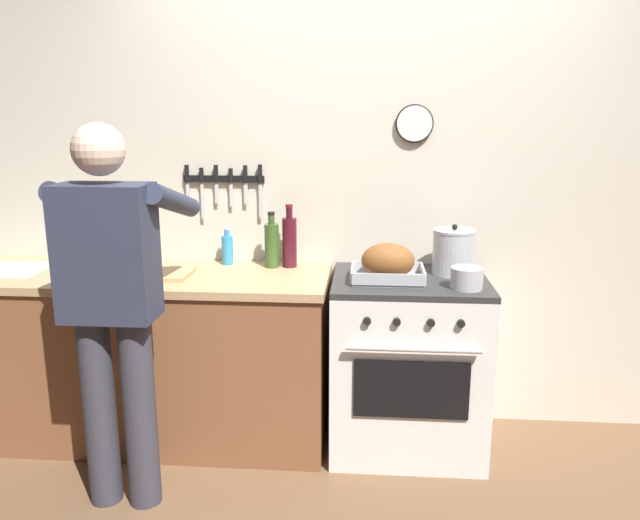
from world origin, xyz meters
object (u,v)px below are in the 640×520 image
stock_pot (454,252)px  bottle_cooking_oil (106,248)px  cutting_board (155,274)px  bottle_olive_oil (272,244)px  saucepan (467,278)px  stove (407,363)px  person_cook (112,295)px  bottle_dish_soap (227,249)px  bottle_wine_red (290,241)px  roasting_pan (388,264)px

stock_pot → bottle_cooking_oil: bearing=-178.8°
cutting_board → bottle_olive_oil: (0.56, 0.23, 0.11)m
stock_pot → bottle_cooking_oil: (-1.79, -0.04, -0.00)m
saucepan → cutting_board: (-1.52, 0.11, -0.04)m
stove → stock_pot: bearing=25.6°
person_cook → cutting_board: person_cook is taller
cutting_board → bottle_dish_soap: bearing=41.3°
cutting_board → stock_pot: bearing=6.1°
person_cook → saucepan: (1.52, 0.41, -0.00)m
stock_pot → saucepan: 0.28m
saucepan → cutting_board: saucepan is taller
saucepan → bottle_wine_red: bearing=157.9°
cutting_board → bottle_olive_oil: size_ratio=1.22×
roasting_pan → bottle_wine_red: bottle_wine_red is taller
cutting_board → bottle_wine_red: bottle_wine_red is taller
person_cook → bottle_cooking_oil: person_cook is taller
bottle_wine_red → stove: bearing=-16.8°
bottle_wine_red → bottle_cooking_oil: (-0.95, -0.12, -0.03)m
person_cook → cutting_board: size_ratio=4.61×
stove → roasting_pan: (-0.11, -0.06, 0.53)m
stock_pot → saucepan: stock_pot is taller
person_cook → bottle_olive_oil: 0.93m
saucepan → bottle_dish_soap: bearing=162.5°
stove → saucepan: size_ratio=6.01×
stove → cutting_board: 1.36m
saucepan → bottle_wine_red: size_ratio=0.45×
stove → bottle_wine_red: bearing=163.2°
stove → bottle_wine_red: 0.88m
stove → roasting_pan: 0.55m
roasting_pan → cutting_board: bearing=180.0°
roasting_pan → bottle_olive_oil: bearing=159.2°
bottle_olive_oil → bottle_wine_red: bearing=9.5°
stove → person_cook: (-1.27, -0.57, 0.50)m
saucepan → bottle_dish_soap: (-1.21, 0.38, 0.03)m
stove → bottle_dish_soap: bottle_dish_soap is taller
stock_pot → bottle_cooking_oil: bottle_cooking_oil is taller
stock_pot → bottle_dish_soap: (-1.18, 0.11, -0.03)m
stock_pot → bottle_olive_oil: (-0.93, 0.07, 0.01)m
bottle_cooking_oil → stock_pot: bearing=1.2°
bottle_wine_red → person_cook: bearing=-130.5°
bottle_wine_red → stock_pot: bearing=-5.6°
cutting_board → bottle_wine_red: bearing=20.5°
bottle_olive_oil → saucepan: bearing=-19.3°
bottle_olive_oil → bottle_cooking_oil: bottle_olive_oil is taller
person_cook → roasting_pan: (1.16, 0.52, 0.03)m
roasting_pan → stove: bearing=26.3°
stock_pot → cutting_board: bearing=-173.9°
person_cook → bottle_dish_soap: bearing=-22.8°
stock_pot → roasting_pan: bearing=-154.2°
bottle_dish_soap → saucepan: bearing=-17.5°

